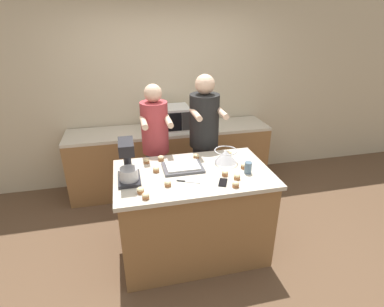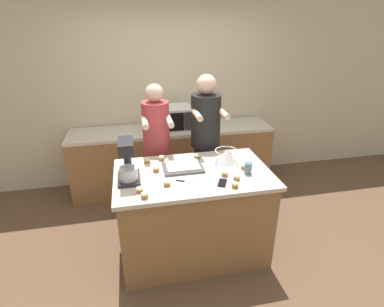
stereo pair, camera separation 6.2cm
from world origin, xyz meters
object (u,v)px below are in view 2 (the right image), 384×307
(knife, at_px, (186,182))
(cupcake_1, at_px, (225,173))
(baking_tray, at_px, (183,167))
(person_right, at_px, (205,145))
(cupcake_10, at_px, (144,195))
(cupcake_11, at_px, (229,154))
(drinking_glass, at_px, (248,168))
(cupcake_2, at_px, (244,166))
(cupcake_8, at_px, (147,160))
(cupcake_7, at_px, (161,158))
(cupcake_5, at_px, (167,183))
(stand_mixer, at_px, (128,163))
(mixing_bowl, at_px, (226,156))
(person_left, at_px, (157,152))
(cupcake_0, at_px, (235,185))
(microwave_oven, at_px, (172,118))
(cupcake_4, at_px, (156,169))
(cupcake_3, at_px, (237,177))
(cupcake_6, at_px, (197,156))
(cupcake_9, at_px, (140,190))
(cell_phone, at_px, (222,183))

(knife, relative_size, cupcake_1, 3.38)
(baking_tray, relative_size, knife, 1.89)
(person_right, height_order, cupcake_1, person_right)
(cupcake_10, xyz_separation_m, cupcake_11, (0.95, 0.65, 0.00))
(drinking_glass, bearing_deg, cupcake_2, 89.91)
(cupcake_8, bearing_deg, cupcake_7, 10.31)
(person_right, relative_size, cupcake_5, 28.79)
(stand_mixer, height_order, cupcake_8, stand_mixer)
(cupcake_2, bearing_deg, cupcake_11, 98.45)
(stand_mixer, distance_m, cupcake_11, 1.12)
(mixing_bowl, xyz_separation_m, cupcake_1, (-0.10, -0.28, -0.04))
(person_left, distance_m, cupcake_8, 0.41)
(cupcake_7, bearing_deg, cupcake_0, -50.36)
(mixing_bowl, bearing_deg, cupcake_1, -109.82)
(knife, bearing_deg, cupcake_1, 5.28)
(cupcake_8, bearing_deg, microwave_oven, 69.30)
(person_right, height_order, cupcake_4, person_right)
(cupcake_11, bearing_deg, cupcake_5, -146.77)
(drinking_glass, bearing_deg, stand_mixer, 174.40)
(stand_mixer, xyz_separation_m, microwave_oven, (0.61, 1.43, -0.06))
(cupcake_7, xyz_separation_m, cupcake_8, (-0.15, -0.03, 0.00))
(cupcake_7, relative_size, cupcake_11, 1.00)
(mixing_bowl, distance_m, microwave_oven, 1.32)
(person_left, height_order, cupcake_8, person_left)
(cupcake_8, bearing_deg, cupcake_3, -34.09)
(microwave_oven, relative_size, cupcake_0, 8.80)
(cupcake_5, bearing_deg, baking_tray, 56.79)
(baking_tray, distance_m, cupcake_10, 0.61)
(cupcake_2, distance_m, cupcake_8, 0.99)
(mixing_bowl, height_order, microwave_oven, microwave_oven)
(cupcake_1, distance_m, cupcake_7, 0.72)
(person_left, relative_size, cupcake_3, 27.48)
(cupcake_3, distance_m, cupcake_8, 0.94)
(mixing_bowl, bearing_deg, cupcake_0, -98.75)
(cupcake_1, bearing_deg, mixing_bowl, 70.18)
(person_left, distance_m, cupcake_7, 0.36)
(cupcake_6, xyz_separation_m, cupcake_9, (-0.63, -0.56, 0.00))
(cupcake_1, relative_size, cupcake_10, 1.00)
(cupcake_0, xyz_separation_m, cupcake_3, (0.06, 0.13, 0.00))
(person_right, distance_m, cupcake_11, 0.44)
(cupcake_1, distance_m, cupcake_11, 0.46)
(cupcake_0, xyz_separation_m, cupcake_4, (-0.65, 0.44, 0.00))
(cupcake_9, bearing_deg, cupcake_3, 2.66)
(person_left, relative_size, baking_tray, 4.31)
(person_right, height_order, cell_phone, person_right)
(drinking_glass, bearing_deg, person_right, 104.57)
(cupcake_4, height_order, cupcake_11, same)
(person_right, bearing_deg, mixing_bowl, -81.28)
(cupcake_3, height_order, cupcake_4, same)
(knife, distance_m, cupcake_5, 0.18)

